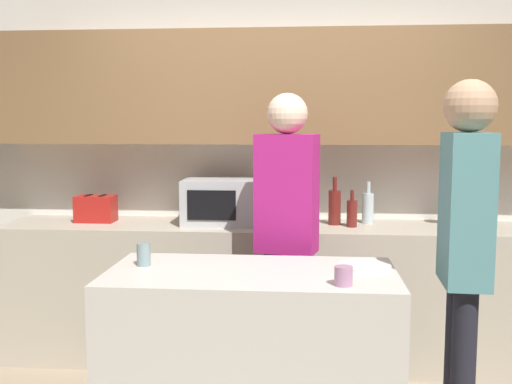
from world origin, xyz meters
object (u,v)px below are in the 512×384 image
bottle_1 (352,213)px  plate_on_island (364,266)px  potted_plant (462,197)px  toaster (96,209)px  cup_0 (144,254)px  person_center (287,217)px  bottle_0 (335,206)px  person_left (465,238)px  cup_1 (343,276)px  microwave (223,201)px  bottle_2 (368,207)px

bottle_1 → plate_on_island: bottle_1 is taller
potted_plant → bottle_1: size_ratio=1.64×
toaster → potted_plant: potted_plant is taller
cup_0 → person_center: bearing=38.6°
person_center → bottle_0: bearing=-104.0°
toaster → bottle_0: bearing=0.9°
bottle_1 → person_center: 0.64m
toaster → person_left: bearing=-29.4°
bottle_0 → bottle_1: (0.11, -0.08, -0.03)m
bottle_1 → cup_1: 1.33m
microwave → toaster: (-0.88, 0.00, -0.06)m
bottle_1 → person_left: size_ratio=0.13×
cup_1 → bottle_2: bearing=80.5°
bottle_0 → cup_1: bearing=-90.9°
bottle_1 → cup_0: (-1.09, -1.04, -0.07)m
microwave → bottle_1: bearing=-3.8°
potted_plant → cup_0: potted_plant is taller
plate_on_island → cup_0: (-1.08, -0.05, 0.05)m
cup_0 → microwave: bearing=77.4°
bottle_2 → toaster: bearing=-176.9°
bottle_1 → bottle_2: bearing=53.0°
plate_on_island → person_left: bearing=-21.1°
toaster → plate_on_island: 2.01m
bottle_2 → person_center: (-0.52, -0.65, 0.03)m
bottle_0 → cup_1: 1.41m
microwave → potted_plant: (1.56, 0.00, 0.05)m
plate_on_island → cup_1: bearing=-109.8°
bottle_2 → person_left: bearing=-77.1°
toaster → bottle_2: (1.85, 0.10, 0.02)m
bottle_2 → person_center: size_ratio=0.16×
person_left → toaster: bearing=63.9°
microwave → plate_on_island: microwave is taller
potted_plant → person_left: size_ratio=0.22×
bottle_0 → microwave: bearing=-178.0°
potted_plant → person_center: (-1.11, -0.55, -0.06)m
plate_on_island → cup_0: cup_0 is taller
bottle_1 → bottle_2: 0.20m
bottle_1 → plate_on_island: size_ratio=0.92×
person_left → microwave: bearing=49.7°
potted_plant → person_left: 1.25m
potted_plant → bottle_0: bearing=178.3°
toaster → person_left: (2.15, -1.21, 0.06)m
toaster → cup_0: 1.27m
toaster → person_left: person_left is taller
microwave → plate_on_island: bearing=-51.2°
bottle_2 → plate_on_island: (-0.13, -1.14, -0.13)m
potted_plant → person_center: bearing=-153.8°
cup_1 → person_center: size_ratio=0.05×
bottle_2 → person_left: person_left is taller
cup_0 → cup_1: bearing=-16.5°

